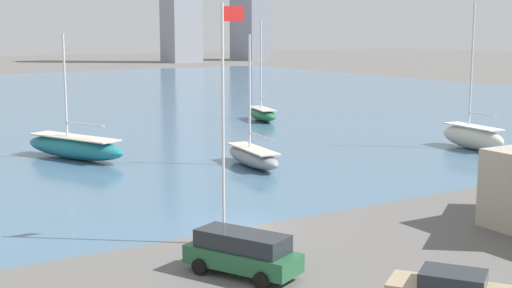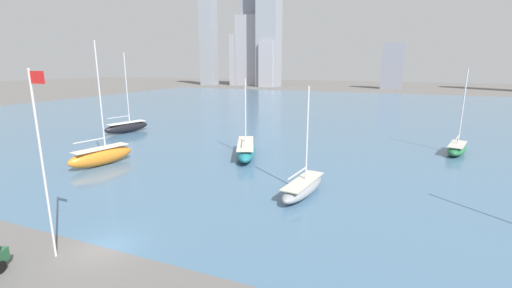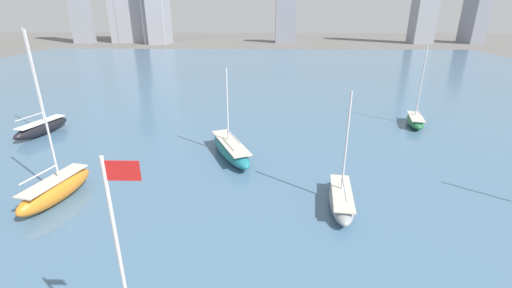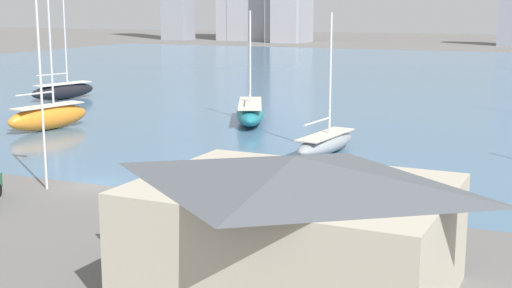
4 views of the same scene
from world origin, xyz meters
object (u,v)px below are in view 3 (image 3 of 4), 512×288
sailboat_gray (341,198)px  sailboat_black (42,127)px  sailboat_green (415,120)px  sailboat_teal (231,149)px  sailboat_orange (56,189)px

sailboat_gray → sailboat_black: bearing=162.4°
sailboat_black → sailboat_green: bearing=20.1°
sailboat_green → sailboat_teal: (-25.93, -12.05, 0.14)m
sailboat_green → sailboat_gray: bearing=-110.3°
sailboat_gray → sailboat_orange: (-25.01, 0.33, 0.37)m
sailboat_gray → sailboat_teal: 14.85m
sailboat_gray → sailboat_black: sailboat_black is taller
sailboat_gray → sailboat_orange: sailboat_orange is taller
sailboat_green → sailboat_black: 52.53m
sailboat_orange → sailboat_teal: (14.49, 10.15, -0.20)m
sailboat_black → sailboat_teal: size_ratio=1.27×
sailboat_green → sailboat_teal: sailboat_green is taller
sailboat_orange → sailboat_teal: bearing=47.7°
sailboat_green → sailboat_black: (-52.29, -5.09, 0.20)m
sailboat_green → sailboat_gray: size_ratio=1.13×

